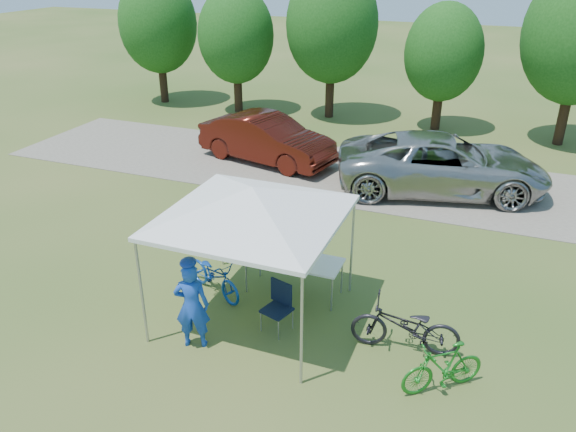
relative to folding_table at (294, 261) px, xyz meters
name	(u,v)px	position (x,y,z in m)	size (l,w,h in m)	color
ground	(256,314)	(-0.42, -1.01, -0.77)	(100.00, 100.00, 0.00)	#2D5119
gravel_strip	(359,176)	(-0.42, 6.99, -0.76)	(24.00, 5.00, 0.02)	gray
canopy	(252,191)	(-0.42, -1.01, 1.89)	(4.53, 4.53, 3.00)	#A5A5AA
treeline	(397,35)	(-0.72, 13.04, 2.77)	(24.89, 4.28, 6.30)	#382314
folding_table	(294,261)	(0.00, 0.00, 0.00)	(1.97, 0.82, 0.81)	white
folding_chair	(279,302)	(0.16, -1.21, -0.21)	(0.60, 0.62, 0.94)	black
cooler	(279,248)	(-0.32, 0.00, 0.22)	(0.48, 0.33, 0.35)	white
ice_cream_cup	(308,262)	(0.32, -0.05, 0.07)	(0.08, 0.08, 0.06)	#E5ED37
cyclist	(192,306)	(-1.07, -2.26, 0.08)	(0.62, 0.40, 1.69)	blue
bike_blue	(214,275)	(-1.52, -0.63, -0.33)	(0.58, 1.66, 0.87)	#113E9D
bike_green	(443,367)	(3.25, -1.80, -0.33)	(0.41, 1.47, 0.88)	#1A761F
bike_dark	(405,327)	(2.50, -1.04, -0.26)	(0.67, 1.92, 1.01)	black
minivan	(442,164)	(2.10, 6.67, 0.09)	(2.78, 6.04, 1.68)	#A4A39F
sedan	(267,139)	(-3.68, 7.17, 0.03)	(1.65, 4.73, 1.56)	#45120B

